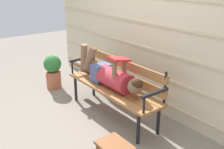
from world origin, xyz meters
name	(u,v)px	position (x,y,z in m)	size (l,w,h in m)	color
ground_plane	(105,117)	(0.00, 0.00, 0.00)	(12.00, 12.00, 0.00)	gray
house_siding	(147,35)	(0.00, 0.74, 1.06)	(4.80, 0.08, 2.13)	beige
park_bench	(116,83)	(0.00, 0.18, 0.48)	(1.64, 0.44, 0.83)	#9E6638
reclining_person	(109,75)	(-0.06, 0.12, 0.59)	(1.71, 0.27, 0.53)	#B72D38
potted_plant	(53,71)	(-1.39, -0.11, 0.32)	(0.30, 0.30, 0.59)	#AD5B3D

